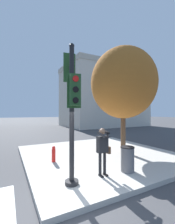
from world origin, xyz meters
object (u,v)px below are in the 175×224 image
Objects in this scene: person_photographer at (103,147)px; street_tree at (123,83)px; traffic_signal_pole at (72,99)px; trash_bin at (127,159)px; fire_hydrant at (54,154)px.

street_tree is (2.88, 2.15, 3.00)m from person_photographer.
trash_bin is at bearing -1.36° from traffic_signal_pole.
traffic_signal_pole is 3.25m from trash_bin.
traffic_signal_pole is 4.69× the size of trash_bin.
street_tree is 4.61m from trash_bin.
street_tree reaches higher than trash_bin.
fire_hydrant is (-1.18, 2.37, -0.68)m from person_photographer.
fire_hydrant is 3.37m from trash_bin.
street_tree is (4.15, 2.24, 1.29)m from traffic_signal_pole.
fire_hydrant is at bearing 87.86° from traffic_signal_pole.
street_tree is at bearing 51.56° from trash_bin.
fire_hydrant is (-4.06, 0.21, -3.67)m from street_tree.
street_tree is 8.35× the size of fire_hydrant.
trash_bin reaches higher than fire_hydrant.
fire_hydrant is at bearing 131.73° from trash_bin.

